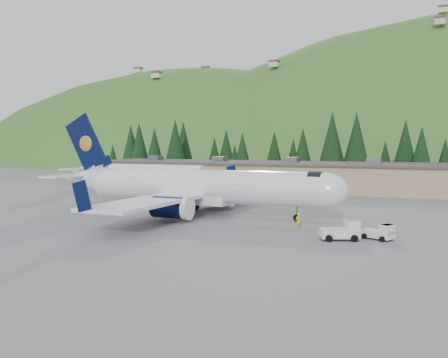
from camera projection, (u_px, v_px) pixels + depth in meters
ground at (204, 215)px, 59.96m from camera, size 600.00×600.00×0.00m
airliner at (196, 187)px, 60.17m from camera, size 38.00×35.61×12.67m
second_airliner at (133, 173)px, 89.83m from camera, size 27.50×11.00×10.05m
baggage_tug_a at (343, 231)px, 44.46m from camera, size 3.78×3.09×1.80m
baggage_tug_b at (380, 233)px, 44.52m from camera, size 3.06×2.51×1.46m
terminal_building at (267, 175)px, 96.49m from camera, size 71.00×17.00×6.10m
ramp_worker at (298, 221)px, 50.17m from camera, size 0.70×0.69×1.62m
tree_line at (279, 149)px, 118.48m from camera, size 111.43×16.63×14.39m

